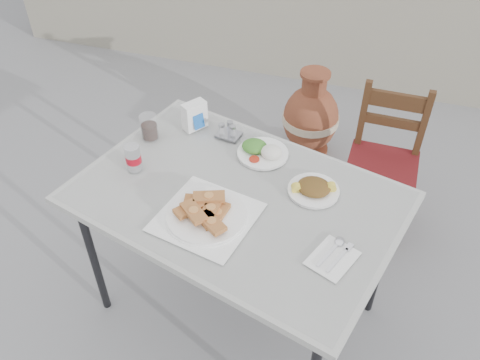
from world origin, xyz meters
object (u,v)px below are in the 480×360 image
(salad_rice_plate, at_px, (262,151))
(salad_chopped_plate, at_px, (314,188))
(cola_glass, at_px, (149,128))
(cafe_table, at_px, (237,204))
(napkin_holder, at_px, (195,116))
(chair, at_px, (383,162))
(terracotta_urn, at_px, (310,119))
(pide_plate, at_px, (206,211))
(condiment_caddy, at_px, (229,132))
(soda_can, at_px, (133,158))

(salad_rice_plate, relative_size, salad_chopped_plate, 1.08)
(salad_rice_plate, height_order, cola_glass, cola_glass)
(cafe_table, bearing_deg, salad_chopped_plate, 20.74)
(salad_rice_plate, xyz_separation_m, napkin_holder, (-0.38, 0.11, 0.05))
(chair, height_order, terracotta_urn, chair)
(salad_rice_plate, bearing_deg, chair, 46.20)
(pide_plate, height_order, napkin_holder, napkin_holder)
(cafe_table, relative_size, terracotta_urn, 2.30)
(salad_chopped_plate, distance_m, cola_glass, 0.86)
(cafe_table, distance_m, condiment_caddy, 0.43)
(salad_rice_plate, height_order, condiment_caddy, condiment_caddy)
(pide_plate, height_order, cola_glass, cola_glass)
(soda_can, distance_m, napkin_holder, 0.41)
(terracotta_urn, bearing_deg, salad_rice_plate, -92.70)
(napkin_holder, bearing_deg, salad_chopped_plate, 10.55)
(salad_chopped_plate, xyz_separation_m, chair, (0.29, 0.78, -0.39))
(condiment_caddy, xyz_separation_m, terracotta_urn, (0.25, 1.02, -0.55))
(napkin_holder, distance_m, terracotta_urn, 1.24)
(salad_chopped_plate, distance_m, napkin_holder, 0.73)
(cafe_table, relative_size, pide_plate, 3.55)
(salad_chopped_plate, height_order, terracotta_urn, salad_chopped_plate)
(pide_plate, distance_m, salad_chopped_plate, 0.48)
(pide_plate, distance_m, cola_glass, 0.63)
(chair, bearing_deg, cafe_table, -122.88)
(cafe_table, height_order, condiment_caddy, condiment_caddy)
(napkin_holder, bearing_deg, condiment_caddy, 27.58)
(salad_chopped_plate, xyz_separation_m, napkin_holder, (-0.67, 0.29, 0.05))
(salad_rice_plate, height_order, salad_chopped_plate, salad_rice_plate)
(condiment_caddy, distance_m, chair, 1.01)
(salad_rice_plate, bearing_deg, napkin_holder, 164.33)
(cafe_table, bearing_deg, cola_glass, 153.68)
(cola_glass, distance_m, chair, 1.37)
(pide_plate, xyz_separation_m, chair, (0.68, 1.07, -0.41))
(cafe_table, xyz_separation_m, pide_plate, (-0.08, -0.17, 0.09))
(napkin_holder, distance_m, chair, 1.16)
(cola_glass, height_order, chair, cola_glass)
(chair, bearing_deg, condiment_caddy, -145.35)
(soda_can, xyz_separation_m, cola_glass, (-0.04, 0.24, -0.01))
(cola_glass, bearing_deg, chair, 29.18)
(napkin_holder, bearing_deg, soda_can, -76.77)
(pide_plate, distance_m, chair, 1.33)
(condiment_caddy, height_order, chair, condiment_caddy)
(salad_rice_plate, relative_size, chair, 0.27)
(pide_plate, bearing_deg, condiment_caddy, 99.31)
(chair, relative_size, terracotta_urn, 1.31)
(salad_rice_plate, height_order, napkin_holder, napkin_holder)
(soda_can, relative_size, condiment_caddy, 1.02)
(cafe_table, distance_m, chair, 1.13)
(cafe_table, relative_size, cola_glass, 12.68)
(cola_glass, relative_size, condiment_caddy, 0.98)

